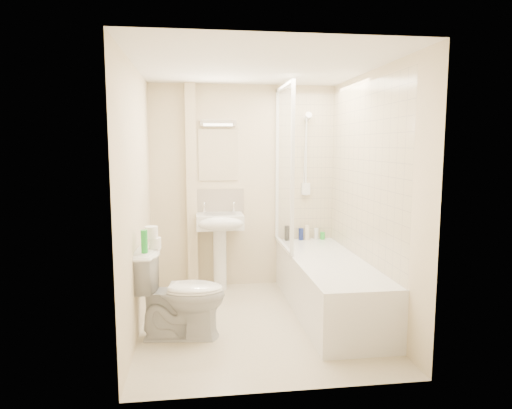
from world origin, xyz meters
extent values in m
plane|color=beige|center=(0.00, 0.00, 0.00)|extent=(2.50, 2.50, 0.00)
cube|color=beige|center=(0.00, 1.25, 1.20)|extent=(2.20, 0.02, 2.40)
cube|color=beige|center=(-1.10, 0.00, 1.20)|extent=(0.02, 2.50, 2.40)
cube|color=beige|center=(1.10, 0.00, 1.20)|extent=(0.02, 2.50, 2.40)
cube|color=white|center=(0.00, 0.00, 2.40)|extent=(2.20, 2.50, 0.02)
cube|color=beige|center=(0.75, 1.24, 1.42)|extent=(0.70, 0.01, 1.75)
cube|color=beige|center=(1.09, 0.20, 1.42)|extent=(0.01, 2.10, 1.75)
cube|color=beige|center=(-0.62, 1.19, 1.20)|extent=(0.12, 0.12, 2.40)
cube|color=beige|center=(-0.31, 1.24, 1.03)|extent=(0.60, 0.02, 0.30)
cube|color=white|center=(-0.31, 1.24, 1.58)|extent=(0.46, 0.01, 0.60)
cube|color=silver|center=(-0.31, 1.22, 1.95)|extent=(0.42, 0.07, 0.07)
cube|color=white|center=(0.75, 0.20, 0.28)|extent=(0.70, 2.10, 0.55)
cube|color=white|center=(0.75, 0.20, 0.49)|extent=(0.56, 1.96, 0.05)
cube|color=white|center=(0.40, 0.80, 1.45)|extent=(0.01, 0.90, 1.80)
cube|color=white|center=(0.40, 1.23, 1.45)|extent=(0.04, 0.04, 1.80)
cube|color=white|center=(0.40, 0.35, 1.45)|extent=(0.04, 0.04, 1.80)
cube|color=white|center=(0.40, 0.80, 2.33)|extent=(0.04, 0.90, 0.04)
cube|color=white|center=(0.40, 0.80, 0.57)|extent=(0.04, 0.90, 0.03)
cylinder|color=white|center=(0.75, 1.22, 1.55)|extent=(0.02, 0.02, 0.90)
cylinder|color=white|center=(0.75, 1.22, 1.10)|extent=(0.05, 0.05, 0.02)
cylinder|color=white|center=(0.75, 1.22, 2.00)|extent=(0.05, 0.05, 0.02)
cylinder|color=white|center=(0.75, 1.15, 2.03)|extent=(0.08, 0.11, 0.11)
cube|color=white|center=(0.75, 1.21, 1.17)|extent=(0.10, 0.05, 0.14)
cylinder|color=white|center=(0.73, 1.19, 1.60)|extent=(0.01, 0.13, 0.84)
cylinder|color=white|center=(-0.31, 1.08, 0.36)|extent=(0.15, 0.15, 0.72)
cube|color=white|center=(-0.31, 1.05, 0.82)|extent=(0.54, 0.41, 0.16)
ellipsoid|color=white|center=(-0.31, 0.88, 0.82)|extent=(0.54, 0.23, 0.16)
cube|color=silver|center=(-0.31, 1.05, 0.89)|extent=(0.37, 0.27, 0.04)
cylinder|color=white|center=(-0.48, 1.16, 0.96)|extent=(0.03, 0.03, 0.10)
cylinder|color=white|center=(-0.13, 1.16, 0.96)|extent=(0.03, 0.03, 0.10)
sphere|color=white|center=(-0.48, 1.16, 1.01)|extent=(0.04, 0.04, 0.04)
sphere|color=white|center=(-0.13, 1.16, 1.01)|extent=(0.04, 0.04, 0.04)
cylinder|color=black|center=(0.51, 1.16, 0.64)|extent=(0.06, 0.06, 0.18)
cylinder|color=navy|center=(0.69, 1.16, 0.62)|extent=(0.06, 0.06, 0.14)
cylinder|color=beige|center=(0.76, 1.16, 0.64)|extent=(0.06, 0.06, 0.18)
cylinder|color=silver|center=(0.88, 1.16, 0.62)|extent=(0.05, 0.05, 0.14)
cylinder|color=green|center=(0.96, 1.16, 0.59)|extent=(0.06, 0.06, 0.09)
imported|color=white|center=(-0.72, -0.22, 0.40)|extent=(0.62, 0.87, 0.79)
cylinder|color=white|center=(-0.94, -0.14, 0.84)|extent=(0.11, 0.11, 0.09)
cylinder|color=white|center=(-0.97, -0.14, 0.94)|extent=(0.11, 0.11, 0.10)
cylinder|color=green|center=(-1.01, -0.31, 0.89)|extent=(0.06, 0.06, 0.20)
camera|label=1|loc=(-0.57, -4.17, 1.70)|focal=32.00mm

